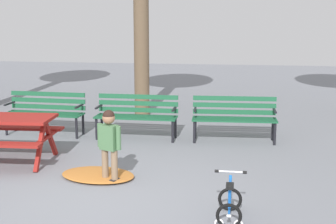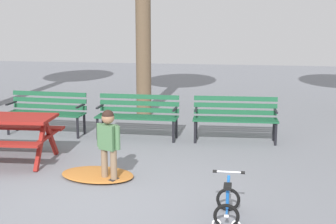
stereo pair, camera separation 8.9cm
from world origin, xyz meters
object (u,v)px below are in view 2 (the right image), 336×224
object	(u,v)px
park_bench_right	(235,115)
child_standing	(108,140)
park_bench_far_left	(47,109)
kids_bicycle	(227,204)
park_bench_left	(138,113)

from	to	relation	value
park_bench_right	child_standing	distance (m)	3.19
park_bench_far_left	kids_bicycle	xyz separation A→B (m)	(3.81, -3.72, -0.31)
park_bench_left	park_bench_right	world-z (taller)	same
park_bench_far_left	park_bench_left	size ratio (longest dim) A/B	1.01
kids_bicycle	child_standing	bearing A→B (deg)	148.63
park_bench_right	child_standing	xyz separation A→B (m)	(-1.74, -2.67, 0.12)
park_bench_left	kids_bicycle	xyz separation A→B (m)	(1.91, -3.67, -0.31)
park_bench_far_left	kids_bicycle	bearing A→B (deg)	-44.30
kids_bicycle	park_bench_left	bearing A→B (deg)	117.49
park_bench_left	park_bench_right	distance (m)	1.90
park_bench_right	park_bench_far_left	bearing A→B (deg)	-179.63
park_bench_left	child_standing	bearing A→B (deg)	-86.56
park_bench_left	park_bench_right	xyz separation A→B (m)	(1.89, 0.07, 0.00)
park_bench_far_left	child_standing	xyz separation A→B (m)	(2.05, -2.65, 0.12)
park_bench_right	kids_bicycle	xyz separation A→B (m)	(0.02, -3.74, -0.31)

